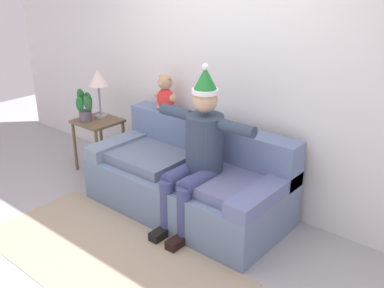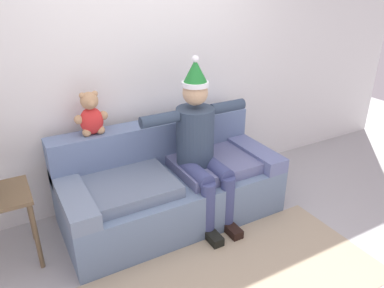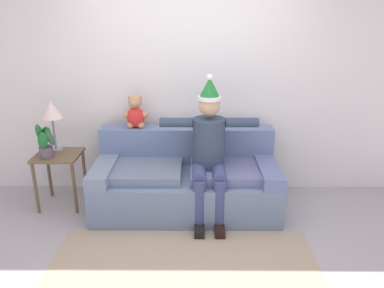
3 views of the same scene
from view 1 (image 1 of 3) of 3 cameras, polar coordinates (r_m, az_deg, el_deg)
name	(u,v)px [view 1 (image 1 of 3)]	position (r m, az deg, el deg)	size (l,w,h in m)	color
ground_plane	(112,255)	(3.87, -10.32, -13.91)	(10.00, 10.00, 0.00)	#A0A0A0
back_wall	(225,66)	(4.38, 4.31, 10.05)	(7.00, 0.10, 2.70)	silver
couch	(190,179)	(4.31, -0.31, -4.55)	(1.97, 0.93, 0.84)	slate
person_seated	(198,149)	(3.87, 0.78, -0.67)	(1.02, 0.77, 1.50)	#2F3E52
teddy_bear	(165,95)	(4.62, -3.48, 6.41)	(0.29, 0.17, 0.38)	red
side_table	(98,129)	(5.20, -12.06, 1.87)	(0.48, 0.45, 0.62)	brown
table_lamp	(98,80)	(5.13, -12.08, 8.09)	(0.24, 0.24, 0.56)	gray
potted_plant	(85,106)	(5.11, -13.73, 4.81)	(0.21, 0.23, 0.38)	#574E5A
candle_tall	(87,103)	(5.20, -13.41, 5.18)	(0.04, 0.04, 0.28)	beige
area_rug	(107,257)	(3.84, -11.00, -14.22)	(2.35, 1.09, 0.01)	tan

